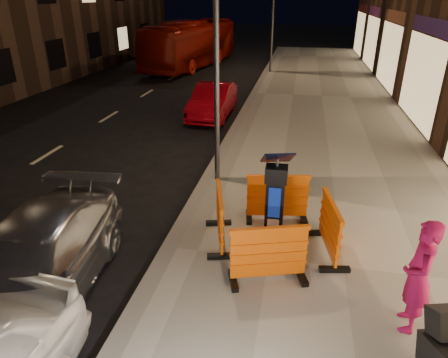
% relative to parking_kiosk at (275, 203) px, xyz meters
% --- Properties ---
extents(ground_plane, '(120.00, 120.00, 0.00)m').
position_rel_parking_kiosk_xyz_m(ground_plane, '(-1.79, -0.39, -1.01)').
color(ground_plane, black).
rests_on(ground_plane, ground).
extents(sidewalk, '(6.00, 60.00, 0.15)m').
position_rel_parking_kiosk_xyz_m(sidewalk, '(1.21, -0.39, -0.93)').
color(sidewalk, gray).
rests_on(sidewalk, ground).
extents(kerb, '(0.30, 60.00, 0.15)m').
position_rel_parking_kiosk_xyz_m(kerb, '(-1.79, -0.39, -0.93)').
color(kerb, slate).
rests_on(kerb, ground).
extents(parking_kiosk, '(0.65, 0.65, 1.72)m').
position_rel_parking_kiosk_xyz_m(parking_kiosk, '(0.00, 0.00, 0.00)').
color(parking_kiosk, black).
rests_on(parking_kiosk, sidewalk).
extents(barrier_front, '(1.33, 0.85, 0.96)m').
position_rel_parking_kiosk_xyz_m(barrier_front, '(0.00, -0.95, -0.38)').
color(barrier_front, '#F15E08').
rests_on(barrier_front, sidewalk).
extents(barrier_back, '(1.30, 0.70, 0.96)m').
position_rel_parking_kiosk_xyz_m(barrier_back, '(0.00, 0.95, -0.38)').
color(barrier_back, '#F15E08').
rests_on(barrier_back, sidewalk).
extents(barrier_kerbside, '(0.80, 1.32, 0.96)m').
position_rel_parking_kiosk_xyz_m(barrier_kerbside, '(-0.95, 0.00, -0.38)').
color(barrier_kerbside, '#F15E08').
rests_on(barrier_kerbside, sidewalk).
extents(barrier_bldgside, '(0.72, 1.30, 0.96)m').
position_rel_parking_kiosk_xyz_m(barrier_bldgside, '(0.95, -0.00, -0.38)').
color(barrier_bldgside, '#F15E08').
rests_on(barrier_bldgside, sidewalk).
extents(car_silver, '(2.14, 4.40, 1.23)m').
position_rel_parking_kiosk_xyz_m(car_silver, '(-3.40, -1.85, -1.01)').
color(car_silver, '#B7B7BC').
rests_on(car_silver, ground).
extents(car_red, '(1.29, 3.66, 1.21)m').
position_rel_parking_kiosk_xyz_m(car_red, '(-2.91, 8.38, -1.01)').
color(car_red, maroon).
rests_on(car_red, ground).
extents(bus_doubledecker, '(3.76, 10.19, 2.77)m').
position_rel_parking_kiosk_xyz_m(bus_doubledecker, '(-6.63, 19.36, -1.01)').
color(bus_doubledecker, '#810C04').
rests_on(bus_doubledecker, ground).
extents(man, '(0.45, 0.63, 1.62)m').
position_rel_parking_kiosk_xyz_m(man, '(1.94, -1.53, -0.05)').
color(man, '#9F0E47').
rests_on(man, sidewalk).
extents(street_lamp_mid, '(0.12, 0.12, 6.00)m').
position_rel_parking_kiosk_xyz_m(street_lamp_mid, '(-1.54, 2.61, 2.14)').
color(street_lamp_mid, '#3F3F44').
rests_on(street_lamp_mid, sidewalk).
extents(street_lamp_far, '(0.12, 0.12, 6.00)m').
position_rel_parking_kiosk_xyz_m(street_lamp_far, '(-1.54, 17.61, 2.14)').
color(street_lamp_far, '#3F3F44').
rests_on(street_lamp_far, sidewalk).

